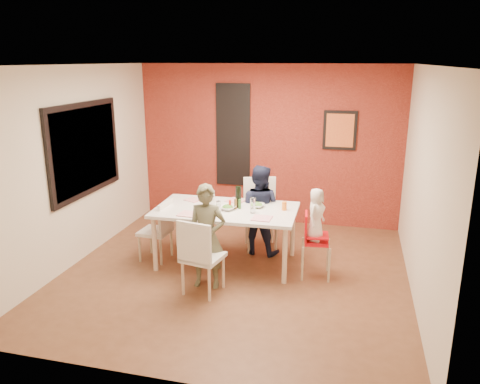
% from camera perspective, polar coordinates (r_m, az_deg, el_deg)
% --- Properties ---
extents(ground, '(4.50, 4.50, 0.00)m').
position_cam_1_polar(ground, '(6.37, -0.66, -9.85)').
color(ground, brown).
rests_on(ground, ground).
extents(ceiling, '(4.50, 4.50, 0.02)m').
position_cam_1_polar(ceiling, '(5.74, -0.75, 15.23)').
color(ceiling, silver).
rests_on(ceiling, wall_back).
extents(wall_back, '(4.50, 0.02, 2.70)m').
position_cam_1_polar(wall_back, '(8.06, 3.38, 5.74)').
color(wall_back, beige).
rests_on(wall_back, ground).
extents(wall_front, '(4.50, 0.02, 2.70)m').
position_cam_1_polar(wall_front, '(3.87, -9.23, -5.76)').
color(wall_front, beige).
rests_on(wall_front, ground).
extents(wall_left, '(0.02, 4.50, 2.70)m').
position_cam_1_polar(wall_left, '(6.82, -19.33, 3.01)').
color(wall_left, beige).
rests_on(wall_left, ground).
extents(wall_right, '(0.02, 4.50, 2.70)m').
position_cam_1_polar(wall_right, '(5.78, 21.42, 0.59)').
color(wall_right, beige).
rests_on(wall_right, ground).
extents(brick_accent_wall, '(4.50, 0.02, 2.70)m').
position_cam_1_polar(brick_accent_wall, '(8.04, 3.36, 5.72)').
color(brick_accent_wall, maroon).
rests_on(brick_accent_wall, ground).
extents(picture_window_frame, '(0.05, 1.70, 1.30)m').
position_cam_1_polar(picture_window_frame, '(6.93, -18.38, 4.98)').
color(picture_window_frame, black).
rests_on(picture_window_frame, wall_left).
extents(picture_window_pane, '(0.02, 1.55, 1.15)m').
position_cam_1_polar(picture_window_pane, '(6.92, -18.28, 4.98)').
color(picture_window_pane, black).
rests_on(picture_window_pane, wall_left).
extents(glassblock_strip, '(0.55, 0.03, 1.70)m').
position_cam_1_polar(glassblock_strip, '(8.13, -0.83, 6.93)').
color(glassblock_strip, '#B4BFC4').
rests_on(glassblock_strip, wall_back).
extents(glassblock_surround, '(0.60, 0.03, 1.76)m').
position_cam_1_polar(glassblock_surround, '(8.13, -0.84, 6.93)').
color(glassblock_surround, black).
rests_on(glassblock_surround, wall_back).
extents(art_print_frame, '(0.54, 0.03, 0.64)m').
position_cam_1_polar(art_print_frame, '(7.84, 12.08, 7.36)').
color(art_print_frame, black).
rests_on(art_print_frame, wall_back).
extents(art_print_canvas, '(0.44, 0.01, 0.54)m').
position_cam_1_polar(art_print_canvas, '(7.83, 12.08, 7.35)').
color(art_print_canvas, orange).
rests_on(art_print_canvas, wall_back).
extents(dining_table, '(1.95, 1.12, 0.80)m').
position_cam_1_polar(dining_table, '(6.41, -1.72, -2.64)').
color(dining_table, white).
rests_on(dining_table, ground).
extents(chair_near, '(0.52, 0.52, 0.96)m').
position_cam_1_polar(chair_near, '(5.64, -4.99, -7.48)').
color(chair_near, silver).
rests_on(chair_near, ground).
extents(chair_far, '(0.62, 0.62, 1.05)m').
position_cam_1_polar(chair_far, '(7.06, 2.50, -2.09)').
color(chair_far, white).
rests_on(chair_far, ground).
extents(chair_left, '(0.43, 0.43, 0.87)m').
position_cam_1_polar(chair_left, '(6.69, -9.75, -4.26)').
color(chair_left, silver).
rests_on(chair_left, ground).
extents(high_chair, '(0.40, 0.40, 0.87)m').
position_cam_1_polar(high_chair, '(6.17, 8.92, -5.66)').
color(high_chair, red).
rests_on(high_chair, ground).
extents(child_near, '(0.50, 0.35, 1.32)m').
position_cam_1_polar(child_near, '(5.80, -4.08, -5.45)').
color(child_near, brown).
rests_on(child_near, ground).
extents(child_far, '(0.71, 0.59, 1.32)m').
position_cam_1_polar(child_far, '(6.80, 2.33, -2.16)').
color(child_far, black).
rests_on(child_far, ground).
extents(toddler, '(0.31, 0.39, 0.69)m').
position_cam_1_polar(toddler, '(6.06, 9.25, -2.72)').
color(toddler, silver).
rests_on(toddler, high_chair).
extents(plate_near_left, '(0.26, 0.26, 0.01)m').
position_cam_1_polar(plate_near_left, '(6.18, -6.32, -2.68)').
color(plate_near_left, white).
rests_on(plate_near_left, dining_table).
extents(plate_far_mid, '(0.30, 0.30, 0.01)m').
position_cam_1_polar(plate_far_mid, '(6.72, -0.51, -1.05)').
color(plate_far_mid, white).
rests_on(plate_far_mid, dining_table).
extents(plate_near_right, '(0.25, 0.25, 0.01)m').
position_cam_1_polar(plate_near_right, '(5.99, 2.67, -3.21)').
color(plate_near_right, white).
rests_on(plate_near_right, dining_table).
extents(plate_far_left, '(0.27, 0.27, 0.01)m').
position_cam_1_polar(plate_far_left, '(6.80, -5.72, -0.93)').
color(plate_far_left, white).
rests_on(plate_far_left, dining_table).
extents(salad_bowl_a, '(0.28, 0.28, 0.05)m').
position_cam_1_polar(salad_bowl_a, '(6.33, -1.53, -1.95)').
color(salad_bowl_a, white).
rests_on(salad_bowl_a, dining_table).
extents(salad_bowl_b, '(0.21, 0.21, 0.05)m').
position_cam_1_polar(salad_bowl_b, '(6.44, 2.11, -1.67)').
color(salad_bowl_b, silver).
rests_on(salad_bowl_b, dining_table).
extents(wine_bottle, '(0.08, 0.08, 0.30)m').
position_cam_1_polar(wine_bottle, '(6.39, -0.21, -0.60)').
color(wine_bottle, black).
rests_on(wine_bottle, dining_table).
extents(wine_glass_a, '(0.06, 0.06, 0.18)m').
position_cam_1_polar(wine_glass_a, '(6.14, -2.65, -1.91)').
color(wine_glass_a, white).
rests_on(wine_glass_a, dining_table).
extents(wine_glass_b, '(0.07, 0.07, 0.21)m').
position_cam_1_polar(wine_glass_b, '(6.18, 1.58, -1.64)').
color(wine_glass_b, white).
rests_on(wine_glass_b, dining_table).
extents(paper_towel_roll, '(0.11, 0.11, 0.24)m').
position_cam_1_polar(paper_towel_roll, '(6.40, -3.57, -0.90)').
color(paper_towel_roll, white).
rests_on(paper_towel_roll, dining_table).
extents(condiment_red, '(0.03, 0.03, 0.13)m').
position_cam_1_polar(condiment_red, '(6.32, -1.23, -1.58)').
color(condiment_red, red).
rests_on(condiment_red, dining_table).
extents(condiment_green, '(0.03, 0.03, 0.14)m').
position_cam_1_polar(condiment_green, '(6.36, -0.03, -1.48)').
color(condiment_green, '#316A23').
rests_on(condiment_green, dining_table).
extents(condiment_brown, '(0.04, 0.04, 0.14)m').
position_cam_1_polar(condiment_brown, '(6.34, -0.55, -1.48)').
color(condiment_brown, brown).
rests_on(condiment_brown, dining_table).
extents(sippy_cup, '(0.07, 0.07, 0.12)m').
position_cam_1_polar(sippy_cup, '(6.33, 5.42, -1.71)').
color(sippy_cup, orange).
rests_on(sippy_cup, dining_table).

